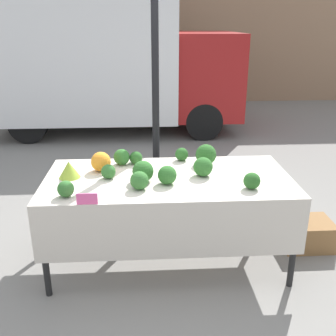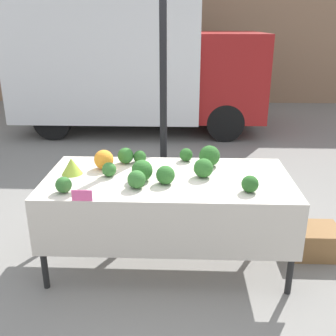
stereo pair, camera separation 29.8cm
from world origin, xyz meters
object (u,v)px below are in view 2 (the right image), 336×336
parked_truck (133,62)px  orange_cauliflower (104,160)px  produce_crate (313,241)px  price_sign (82,195)px

parked_truck → orange_cauliflower: size_ratio=26.80×
orange_cauliflower → produce_crate: 2.04m
price_sign → produce_crate: (1.93, 0.63, -0.71)m
parked_truck → price_sign: 5.23m
price_sign → parked_truck: bearing=92.8°
price_sign → produce_crate: size_ratio=0.33×
price_sign → produce_crate: bearing=18.2°
produce_crate → parked_truck: bearing=115.4°
orange_cauliflower → produce_crate: orange_cauliflower is taller
parked_truck → orange_cauliflower: bearing=-86.4°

